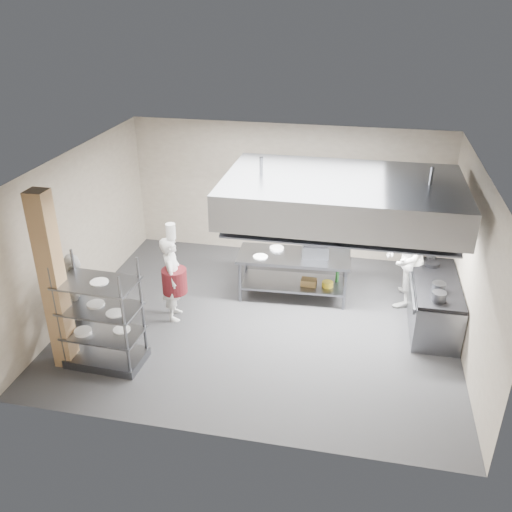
% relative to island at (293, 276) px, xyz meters
% --- Properties ---
extents(floor, '(7.00, 7.00, 0.00)m').
position_rel_island_xyz_m(floor, '(-0.44, -1.00, -0.46)').
color(floor, '#272729').
rests_on(floor, ground).
extents(ceiling, '(7.00, 7.00, 0.00)m').
position_rel_island_xyz_m(ceiling, '(-0.44, -1.00, 2.54)').
color(ceiling, silver).
rests_on(ceiling, wall_back).
extents(wall_back, '(7.00, 0.00, 7.00)m').
position_rel_island_xyz_m(wall_back, '(-0.44, 2.00, 1.04)').
color(wall_back, gray).
rests_on(wall_back, ground).
extents(wall_left, '(0.00, 6.00, 6.00)m').
position_rel_island_xyz_m(wall_left, '(-3.94, -1.00, 1.04)').
color(wall_left, gray).
rests_on(wall_left, ground).
extents(wall_right, '(0.00, 6.00, 6.00)m').
position_rel_island_xyz_m(wall_right, '(3.06, -1.00, 1.04)').
color(wall_right, gray).
rests_on(wall_right, ground).
extents(column, '(0.30, 0.30, 3.00)m').
position_rel_island_xyz_m(column, '(-3.34, -2.90, 1.04)').
color(column, tan).
rests_on(column, floor).
extents(exhaust_hood, '(4.00, 2.50, 0.60)m').
position_rel_island_xyz_m(exhaust_hood, '(0.86, -0.60, 1.94)').
color(exhaust_hood, gray).
rests_on(exhaust_hood, ceiling).
extents(hood_strip_a, '(1.60, 0.12, 0.04)m').
position_rel_island_xyz_m(hood_strip_a, '(-0.04, -0.60, 1.62)').
color(hood_strip_a, white).
rests_on(hood_strip_a, exhaust_hood).
extents(hood_strip_b, '(1.60, 0.12, 0.04)m').
position_rel_island_xyz_m(hood_strip_b, '(1.76, -0.60, 1.62)').
color(hood_strip_b, white).
rests_on(hood_strip_b, exhaust_hood).
extents(wall_shelf, '(1.50, 0.28, 0.04)m').
position_rel_island_xyz_m(wall_shelf, '(1.36, 1.84, 1.04)').
color(wall_shelf, gray).
rests_on(wall_shelf, wall_back).
extents(island, '(2.22, 1.02, 0.91)m').
position_rel_island_xyz_m(island, '(0.00, 0.00, 0.00)').
color(island, gray).
rests_on(island, floor).
extents(island_worktop, '(2.22, 1.02, 0.06)m').
position_rel_island_xyz_m(island_worktop, '(0.00, 0.00, 0.42)').
color(island_worktop, gray).
rests_on(island_worktop, island).
extents(island_undershelf, '(2.04, 0.92, 0.04)m').
position_rel_island_xyz_m(island_undershelf, '(0.00, 0.00, -0.16)').
color(island_undershelf, slate).
rests_on(island_undershelf, island).
extents(pass_rack, '(1.26, 0.77, 1.85)m').
position_rel_island_xyz_m(pass_rack, '(-2.71, -2.75, 0.47)').
color(pass_rack, gray).
rests_on(pass_rack, floor).
extents(cooking_range, '(0.80, 2.00, 0.84)m').
position_rel_island_xyz_m(cooking_range, '(2.64, -0.50, -0.04)').
color(cooking_range, slate).
rests_on(cooking_range, floor).
extents(range_top, '(0.78, 1.96, 0.06)m').
position_rel_island_xyz_m(range_top, '(2.64, -0.50, 0.41)').
color(range_top, black).
rests_on(range_top, cooking_range).
extents(chef_head, '(0.52, 0.67, 1.64)m').
position_rel_island_xyz_m(chef_head, '(-2.06, -1.21, 0.36)').
color(chef_head, silver).
rests_on(chef_head, floor).
extents(chef_line, '(0.95, 1.11, 1.97)m').
position_rel_island_xyz_m(chef_line, '(2.09, 0.18, 0.53)').
color(chef_line, white).
rests_on(chef_line, floor).
extents(chef_plating, '(0.77, 1.08, 1.70)m').
position_rel_island_xyz_m(chef_plating, '(-3.36, -2.28, 0.39)').
color(chef_plating, white).
rests_on(chef_plating, floor).
extents(griddle, '(0.56, 0.46, 0.25)m').
position_rel_island_xyz_m(griddle, '(0.40, 0.06, 0.58)').
color(griddle, slate).
rests_on(griddle, island_worktop).
extents(wicker_basket, '(0.31, 0.22, 0.13)m').
position_rel_island_xyz_m(wicker_basket, '(0.32, -0.08, -0.07)').
color(wicker_basket, olive).
rests_on(wicker_basket, island_undershelf).
extents(stockpot, '(0.23, 0.23, 0.16)m').
position_rel_island_xyz_m(stockpot, '(2.61, -0.88, 0.53)').
color(stockpot, gray).
rests_on(stockpot, range_top).
extents(plate_stack, '(0.28, 0.28, 0.05)m').
position_rel_island_xyz_m(plate_stack, '(-2.71, -2.75, 0.14)').
color(plate_stack, white).
rests_on(plate_stack, pass_rack).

